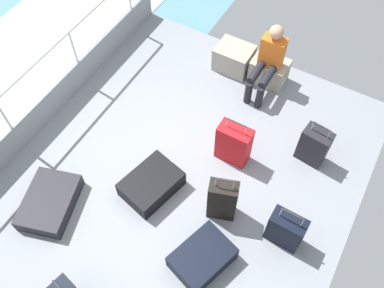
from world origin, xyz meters
The scene contains 13 objects.
ground_plane centered at (0.00, 0.00, -0.03)m, with size 4.40×5.20×0.06m, color gray.
gunwale_port centered at (-2.17, 0.00, 0.23)m, with size 0.06×5.20×0.45m, color gray.
railing_port centered at (-2.17, 0.00, 0.78)m, with size 0.04×4.20×1.02m.
cargo_crate_0 centered at (-0.30, 2.13, 0.20)m, with size 0.59×0.45×0.41m.
cargo_crate_1 centered at (0.29, 2.15, 0.20)m, with size 0.58×0.39×0.39m.
passenger_seated centered at (0.29, 1.97, 0.58)m, with size 0.34×0.66×1.09m.
suitcase_0 centered at (1.37, 1.12, 0.29)m, with size 0.40×0.28×0.72m.
suitcase_1 centered at (-0.24, -0.36, 0.13)m, with size 0.69×0.84×0.26m.
suitcase_2 centered at (0.79, -0.87, 0.12)m, with size 0.69×0.81×0.25m.
suitcase_3 centered at (-1.22, -1.19, 0.10)m, with size 0.80×0.95×0.21m.
suitcase_4 centered at (0.44, 0.61, 0.31)m, with size 0.44×0.24×0.79m.
suitcase_5 centered at (1.50, -0.14, 0.27)m, with size 0.42×0.24×0.71m.
suitcase_6 centered at (0.69, -0.21, 0.34)m, with size 0.39×0.30×0.84m.
Camera 1 is at (1.47, -2.31, 4.86)m, focal length 39.01 mm.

